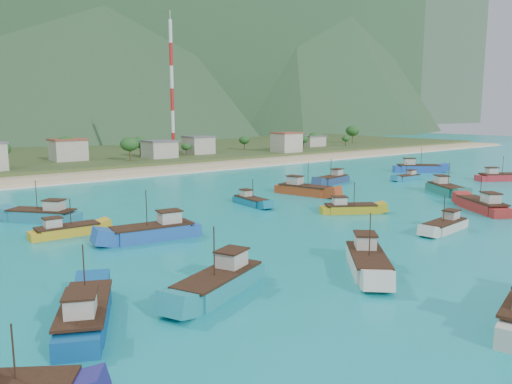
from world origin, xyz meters
TOP-DOWN VIEW (x-y plane):
  - ground at (0.00, 0.00)m, footprint 600.00×600.00m
  - beach at (0.00, 79.00)m, footprint 400.00×18.00m
  - land at (0.00, 140.00)m, footprint 400.00×110.00m
  - surf_line at (0.00, 69.50)m, footprint 400.00×2.50m
  - village at (-1.72, 101.79)m, footprint 208.23×32.76m
  - vegetation at (1.90, 103.64)m, footprint 275.67×25.39m
  - radio_tower at (36.22, 108.00)m, footprint 1.20×1.20m
  - boat_0 at (41.55, 6.07)m, footprint 9.24×11.71m
  - boat_3 at (29.59, -7.72)m, footprint 9.20×11.76m
  - boat_6 at (-10.92, -15.72)m, footprint 10.45×10.79m
  - boat_8 at (69.80, 31.32)m, footprint 11.94×11.04m
  - boat_9 at (-30.56, 30.99)m, footprint 9.83×10.96m
  - boat_11 at (11.04, 5.52)m, footprint 9.46×7.43m
  - boat_12 at (-26.84, -11.21)m, footprint 12.15×7.72m
  - boat_13 at (-30.83, 19.55)m, footprint 9.33×3.04m
  - boat_14 at (69.80, 8.60)m, footprint 11.03×8.37m
  - boat_16 at (2.87, 21.70)m, footprint 3.46×9.02m
  - boat_17 at (18.16, 23.63)m, footprint 6.29×12.59m
  - boat_20 at (34.89, 31.11)m, footprint 11.19×5.30m
  - boat_21 at (53.71, 23.44)m, footprint 8.29×2.77m
  - boat_22 at (11.97, -11.25)m, footprint 9.49×3.66m
  - boat_24 at (-39.35, -10.66)m, footprint 8.18×11.86m
  - boat_30 at (-22.33, 10.47)m, footprint 12.33×5.20m

SIDE VIEW (x-z plane):
  - ground at x=0.00m, z-range 0.00..0.00m
  - beach at x=0.00m, z-range -0.60..0.60m
  - land at x=0.00m, z-range -1.20..1.20m
  - surf_line at x=0.00m, z-range -0.04..0.04m
  - boat_21 at x=53.71m, z-range -1.93..2.91m
  - boat_16 at x=2.87m, z-range -2.05..3.15m
  - boat_13 at x=-30.83m, z-range -2.13..3.33m
  - boat_22 at x=11.97m, z-range -2.13..3.34m
  - boat_11 at x=11.04m, z-range -2.17..3.41m
  - boat_20 at x=34.89m, z-range -2.42..3.95m
  - boat_14 at x=69.80m, z-range -2.45..4.01m
  - boat_9 at x=-30.56m, z-range -2.54..4.20m
  - boat_24 at x=-39.35m, z-range -2.56..4.26m
  - boat_6 at x=-10.92m, z-range -2.57..4.28m
  - boat_0 at x=41.55m, z-range -2.59..4.32m
  - boat_12 at x=-26.84m, z-range -2.60..4.33m
  - boat_3 at x=29.59m, z-range -2.60..4.33m
  - boat_30 at x=-22.33m, z-range -2.64..4.42m
  - boat_17 at x=18.16m, z-range -2.67..4.48m
  - boat_8 at x=69.80m, z-range -2.76..4.67m
  - village at x=-1.72m, z-range 1.08..8.57m
  - vegetation at x=1.90m, z-range 0.77..9.45m
  - radio_tower at x=36.22m, z-range 1.60..47.65m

